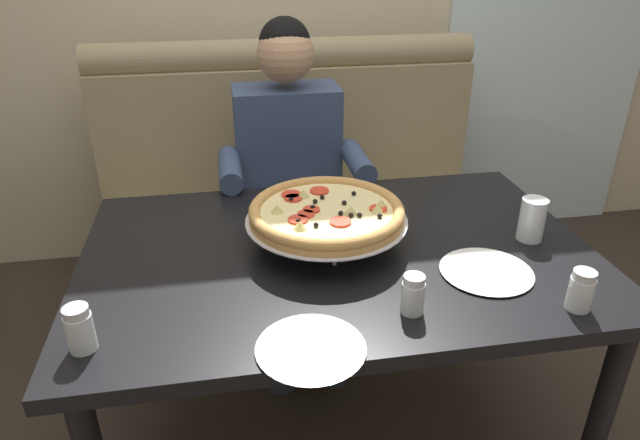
{
  "coord_description": "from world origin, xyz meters",
  "views": [
    {
      "loc": [
        -0.28,
        -1.33,
        1.53
      ],
      "look_at": [
        -0.04,
        0.07,
        0.81
      ],
      "focal_mm": 31.63,
      "sensor_mm": 36.0,
      "label": 1
    }
  ],
  "objects_px": {
    "diner_main": "(291,174)",
    "shaker_parmesan": "(80,332)",
    "pizza": "(326,213)",
    "drinking_glass": "(532,222)",
    "shaker_pepper_flakes": "(413,297)",
    "plate_near_right": "(487,269)",
    "shaker_oregano": "(580,293)",
    "plate_near_left": "(311,346)",
    "booth_bench": "(296,216)",
    "dining_table": "(338,274)"
  },
  "relations": [
    {
      "from": "booth_bench",
      "to": "plate_near_right",
      "type": "distance_m",
      "value": 1.22
    },
    {
      "from": "shaker_oregano",
      "to": "drinking_glass",
      "type": "relative_size",
      "value": 0.81
    },
    {
      "from": "dining_table",
      "to": "drinking_glass",
      "type": "distance_m",
      "value": 0.57
    },
    {
      "from": "pizza",
      "to": "shaker_parmesan",
      "type": "distance_m",
      "value": 0.69
    },
    {
      "from": "shaker_oregano",
      "to": "plate_near_right",
      "type": "height_order",
      "value": "shaker_oregano"
    },
    {
      "from": "drinking_glass",
      "to": "diner_main",
      "type": "bearing_deg",
      "value": 130.62
    },
    {
      "from": "pizza",
      "to": "drinking_glass",
      "type": "bearing_deg",
      "value": -7.39
    },
    {
      "from": "diner_main",
      "to": "shaker_oregano",
      "type": "bearing_deg",
      "value": -62.21
    },
    {
      "from": "plate_near_right",
      "to": "booth_bench",
      "type": "bearing_deg",
      "value": 107.55
    },
    {
      "from": "booth_bench",
      "to": "diner_main",
      "type": "xyz_separation_m",
      "value": [
        -0.05,
        -0.27,
        0.31
      ]
    },
    {
      "from": "diner_main",
      "to": "drinking_glass",
      "type": "xyz_separation_m",
      "value": [
        0.6,
        -0.7,
        0.09
      ]
    },
    {
      "from": "shaker_oregano",
      "to": "plate_near_left",
      "type": "height_order",
      "value": "shaker_oregano"
    },
    {
      "from": "dining_table",
      "to": "drinking_glass",
      "type": "xyz_separation_m",
      "value": [
        0.55,
        -0.04,
        0.14
      ]
    },
    {
      "from": "dining_table",
      "to": "plate_near_left",
      "type": "distance_m",
      "value": 0.44
    },
    {
      "from": "dining_table",
      "to": "pizza",
      "type": "bearing_deg",
      "value": 123.94
    },
    {
      "from": "diner_main",
      "to": "shaker_parmesan",
      "type": "distance_m",
      "value": 1.13
    },
    {
      "from": "plate_near_right",
      "to": "drinking_glass",
      "type": "distance_m",
      "value": 0.25
    },
    {
      "from": "booth_bench",
      "to": "plate_near_left",
      "type": "xyz_separation_m",
      "value": [
        -0.14,
        -1.33,
        0.36
      ]
    },
    {
      "from": "shaker_pepper_flakes",
      "to": "shaker_parmesan",
      "type": "relative_size",
      "value": 0.93
    },
    {
      "from": "shaker_pepper_flakes",
      "to": "plate_near_right",
      "type": "bearing_deg",
      "value": 27.72
    },
    {
      "from": "plate_near_left",
      "to": "plate_near_right",
      "type": "distance_m",
      "value": 0.54
    },
    {
      "from": "dining_table",
      "to": "plate_near_right",
      "type": "height_order",
      "value": "plate_near_right"
    },
    {
      "from": "dining_table",
      "to": "plate_near_right",
      "type": "distance_m",
      "value": 0.41
    },
    {
      "from": "diner_main",
      "to": "plate_near_right",
      "type": "xyz_separation_m",
      "value": [
        0.4,
        -0.85,
        0.05
      ]
    },
    {
      "from": "dining_table",
      "to": "drinking_glass",
      "type": "height_order",
      "value": "drinking_glass"
    },
    {
      "from": "plate_near_right",
      "to": "shaker_parmesan",
      "type": "bearing_deg",
      "value": -172.12
    },
    {
      "from": "shaker_pepper_flakes",
      "to": "drinking_glass",
      "type": "height_order",
      "value": "drinking_glass"
    },
    {
      "from": "plate_near_right",
      "to": "drinking_glass",
      "type": "height_order",
      "value": "drinking_glass"
    },
    {
      "from": "diner_main",
      "to": "shaker_parmesan",
      "type": "bearing_deg",
      "value": -120.0
    },
    {
      "from": "pizza",
      "to": "shaker_pepper_flakes",
      "type": "distance_m",
      "value": 0.38
    },
    {
      "from": "shaker_parmesan",
      "to": "pizza",
      "type": "bearing_deg",
      "value": 31.4
    },
    {
      "from": "shaker_pepper_flakes",
      "to": "plate_near_right",
      "type": "xyz_separation_m",
      "value": [
        0.24,
        0.13,
        -0.03
      ]
    },
    {
      "from": "dining_table",
      "to": "shaker_parmesan",
      "type": "relative_size",
      "value": 13.35
    },
    {
      "from": "pizza",
      "to": "plate_near_right",
      "type": "bearing_deg",
      "value": -30.67
    },
    {
      "from": "pizza",
      "to": "shaker_pepper_flakes",
      "type": "xyz_separation_m",
      "value": [
        0.14,
        -0.35,
        -0.05
      ]
    },
    {
      "from": "booth_bench",
      "to": "dining_table",
      "type": "relative_size",
      "value": 1.22
    },
    {
      "from": "dining_table",
      "to": "shaker_parmesan",
      "type": "xyz_separation_m",
      "value": [
        -0.61,
        -0.32,
        0.13
      ]
    },
    {
      "from": "booth_bench",
      "to": "plate_near_left",
      "type": "bearing_deg",
      "value": -96.09
    },
    {
      "from": "plate_near_right",
      "to": "drinking_glass",
      "type": "xyz_separation_m",
      "value": [
        0.2,
        0.15,
        0.04
      ]
    },
    {
      "from": "shaker_parmesan",
      "to": "plate_near_right",
      "type": "distance_m",
      "value": 0.97
    },
    {
      "from": "shaker_pepper_flakes",
      "to": "dining_table",
      "type": "bearing_deg",
      "value": 109.2
    },
    {
      "from": "shaker_pepper_flakes",
      "to": "drinking_glass",
      "type": "xyz_separation_m",
      "value": [
        0.44,
        0.28,
        0.01
      ]
    },
    {
      "from": "booth_bench",
      "to": "diner_main",
      "type": "distance_m",
      "value": 0.41
    },
    {
      "from": "plate_near_left",
      "to": "drinking_glass",
      "type": "xyz_separation_m",
      "value": [
        0.69,
        0.37,
        0.04
      ]
    },
    {
      "from": "shaker_oregano",
      "to": "shaker_parmesan",
      "type": "bearing_deg",
      "value": 177.53
    },
    {
      "from": "shaker_oregano",
      "to": "diner_main",
      "type": "bearing_deg",
      "value": 117.79
    },
    {
      "from": "booth_bench",
      "to": "shaker_pepper_flakes",
      "type": "distance_m",
      "value": 1.31
    },
    {
      "from": "pizza",
      "to": "shaker_pepper_flakes",
      "type": "bearing_deg",
      "value": -68.97
    },
    {
      "from": "booth_bench",
      "to": "shaker_parmesan",
      "type": "xyz_separation_m",
      "value": [
        -0.61,
        -1.25,
        0.4
      ]
    },
    {
      "from": "diner_main",
      "to": "shaker_parmesan",
      "type": "height_order",
      "value": "diner_main"
    }
  ]
}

